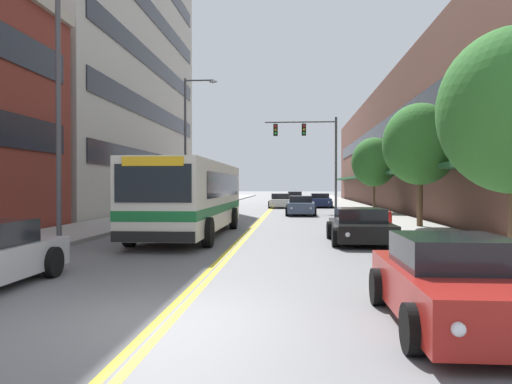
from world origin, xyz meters
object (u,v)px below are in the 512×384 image
object	(u,v)px
car_beige_moving_third	(295,198)
car_charcoal_parked_left_near	(208,204)
fire_hydrant	(389,221)
city_bus	(193,195)
car_slate_blue_moving_second	(301,206)
street_lamp_left_far	(189,136)
street_tree_right_mid	(420,144)
street_tree_right_far	(374,162)
car_white_moving_lead	(281,201)
car_black_parked_right_mid	(360,227)
car_dark_grey_parked_left_far	(193,209)
car_red_parked_right_foreground	(454,285)
street_lamp_left_near	(67,94)
traffic_signal_mast	(313,145)
car_navy_parked_right_far	(320,201)

from	to	relation	value
car_beige_moving_third	car_charcoal_parked_left_near	bearing A→B (deg)	-109.79
car_beige_moving_third	fire_hydrant	bearing A→B (deg)	-83.31
car_charcoal_parked_left_near	city_bus	bearing A→B (deg)	-82.40
car_slate_blue_moving_second	street_lamp_left_far	xyz separation A→B (m)	(-7.44, -1.47, 4.75)
street_tree_right_mid	street_tree_right_far	distance (m)	12.50
city_bus	car_white_moving_lead	size ratio (longest dim) A/B	2.77
car_charcoal_parked_left_near	car_white_moving_lead	xyz separation A→B (m)	(5.12, 8.76, -0.06)
car_black_parked_right_mid	car_dark_grey_parked_left_far	bearing A→B (deg)	124.98
car_red_parked_right_foreground	street_tree_right_mid	size ratio (longest dim) A/B	0.74
street_lamp_left_near	street_tree_right_mid	world-z (taller)	street_lamp_left_near
street_lamp_left_far	traffic_signal_mast	bearing A→B (deg)	35.19
traffic_signal_mast	fire_hydrant	bearing A→B (deg)	-81.85
car_navy_parked_right_far	car_beige_moving_third	distance (m)	8.10
car_dark_grey_parked_left_far	street_lamp_left_far	bearing A→B (deg)	106.34
car_slate_blue_moving_second	street_tree_right_far	distance (m)	6.31
car_navy_parked_right_far	fire_hydrant	bearing A→B (deg)	-86.43
city_bus	car_white_moving_lead	world-z (taller)	city_bus
car_white_moving_lead	street_lamp_left_far	distance (m)	14.45
car_navy_parked_right_far	traffic_signal_mast	bearing A→B (deg)	-96.91
car_black_parked_right_mid	car_beige_moving_third	distance (m)	36.46
city_bus	car_slate_blue_moving_second	distance (m)	14.94
fire_hydrant	car_charcoal_parked_left_near	bearing A→B (deg)	124.06
car_red_parked_right_foreground	car_white_moving_lead	distance (m)	38.01
street_lamp_left_far	street_tree_right_mid	distance (m)	15.91
car_navy_parked_right_far	street_tree_right_far	bearing A→B (deg)	-72.66
traffic_signal_mast	street_tree_right_mid	xyz separation A→B (m)	(4.36, -15.28, -1.21)
car_beige_moving_third	traffic_signal_mast	size ratio (longest dim) A/B	0.66
car_dark_grey_parked_left_far	car_red_parked_right_foreground	distance (m)	24.38
car_navy_parked_right_far	street_tree_right_far	size ratio (longest dim) A/B	0.90
car_dark_grey_parked_left_far	street_tree_right_mid	size ratio (longest dim) A/B	0.73
car_red_parked_right_foreground	street_tree_right_far	world-z (taller)	street_tree_right_far
car_black_parked_right_mid	street_tree_right_mid	bearing A→B (deg)	58.25
car_dark_grey_parked_left_far	car_beige_moving_third	size ratio (longest dim) A/B	0.85
street_lamp_left_far	fire_hydrant	distance (m)	16.72
car_beige_moving_third	street_lamp_left_near	size ratio (longest dim) A/B	0.59
city_bus	street_lamp_left_near	size ratio (longest dim) A/B	1.39
traffic_signal_mast	street_tree_right_far	world-z (taller)	traffic_signal_mast
traffic_signal_mast	street_tree_right_far	xyz separation A→B (m)	(4.23, -2.78, -1.46)
street_lamp_left_far	fire_hydrant	bearing A→B (deg)	-46.74
car_red_parked_right_foreground	street_tree_right_far	xyz separation A→B (m)	(3.37, 28.66, 3.10)
car_charcoal_parked_left_near	car_white_moving_lead	bearing A→B (deg)	59.70
street_tree_right_far	fire_hydrant	bearing A→B (deg)	-96.56
city_bus	car_navy_parked_right_far	size ratio (longest dim) A/B	2.40
car_slate_blue_moving_second	street_tree_right_mid	xyz separation A→B (m)	(5.37, -10.79, 3.33)
car_red_parked_right_foreground	street_lamp_left_near	world-z (taller)	street_lamp_left_near
car_slate_blue_moving_second	car_beige_moving_third	bearing A→B (deg)	91.02
city_bus	street_tree_right_far	xyz separation A→B (m)	(9.85, 15.87, 2.03)
city_bus	car_white_moving_lead	xyz separation A→B (m)	(2.94, 25.06, -1.07)
car_black_parked_right_mid	car_white_moving_lead	distance (m)	27.50
car_dark_grey_parked_left_far	street_lamp_left_near	size ratio (longest dim) A/B	0.50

